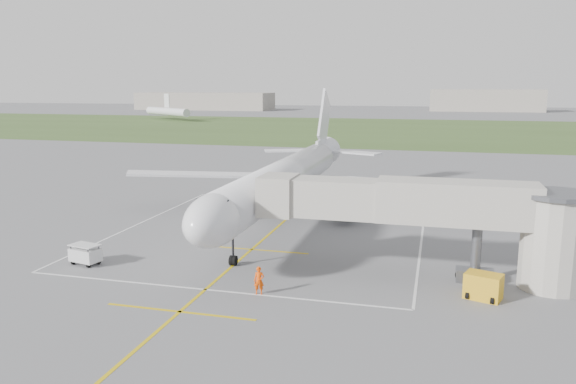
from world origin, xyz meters
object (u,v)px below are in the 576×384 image
(gpu_unit, at_px, (483,286))
(ramp_worker_wing, at_px, (241,214))
(airliner, at_px, (285,179))
(ramp_worker_nose, at_px, (259,281))
(baggage_cart, at_px, (85,254))
(jet_bridge, at_px, (445,215))

(gpu_unit, distance_m, ramp_worker_wing, 27.91)
(airliner, xyz_separation_m, ramp_worker_nose, (3.86, -20.64, -3.43))
(baggage_cart, bearing_deg, gpu_unit, 13.50)
(airliner, height_order, jet_bridge, airliner)
(gpu_unit, relative_size, ramp_worker_nose, 1.37)
(jet_bridge, xyz_separation_m, gpu_unit, (2.61, -3.34, -3.90))
(gpu_unit, height_order, baggage_cart, gpu_unit)
(ramp_worker_nose, bearing_deg, jet_bridge, 16.10)
(ramp_worker_nose, bearing_deg, ramp_worker_wing, 100.78)
(ramp_worker_nose, relative_size, ramp_worker_wing, 1.22)
(airliner, height_order, baggage_cart, airliner)
(ramp_worker_nose, distance_m, ramp_worker_wing, 20.99)
(airliner, distance_m, jet_bridge, 21.22)
(ramp_worker_wing, bearing_deg, ramp_worker_nose, 175.28)
(airliner, distance_m, gpu_unit, 25.65)
(ramp_worker_wing, bearing_deg, airliner, -100.82)
(airliner, xyz_separation_m, ramp_worker_wing, (-4.35, -1.32, -3.60))
(airliner, distance_m, baggage_cart, 21.53)
(jet_bridge, xyz_separation_m, baggage_cart, (-27.01, -3.74, -3.92))
(airliner, height_order, ramp_worker_wing, airliner)
(jet_bridge, bearing_deg, airliner, 137.81)
(gpu_unit, bearing_deg, baggage_cart, -160.31)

